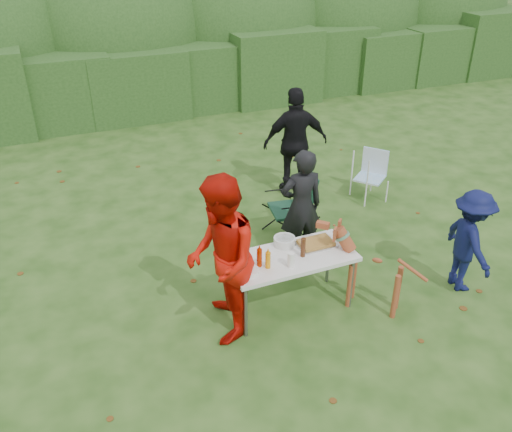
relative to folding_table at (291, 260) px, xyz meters
name	(u,v)px	position (x,y,z in m)	size (l,w,h in m)	color
ground	(285,322)	(-0.17, -0.24, -0.69)	(80.00, 80.00, 0.00)	#1E4211
hedge_row	(135,80)	(-0.17, 7.76, 0.16)	(22.00, 1.40, 1.70)	#23471C
shrub_backdrop	(119,33)	(-0.17, 9.36, 0.91)	(20.00, 2.60, 3.20)	#3D6628
folding_table	(291,260)	(0.00, 0.00, 0.00)	(1.50, 0.70, 0.74)	silver
person_cook	(301,207)	(0.59, 0.91, 0.12)	(0.59, 0.39, 1.62)	black
person_red_jacket	(221,260)	(-0.88, -0.09, 0.28)	(0.94, 0.73, 1.94)	#BD0F05
person_black_puffy	(295,142)	(1.42, 2.76, 0.23)	(1.07, 0.45, 1.83)	black
child	(469,241)	(2.21, -0.47, -0.01)	(0.88, 0.50, 1.36)	#0C113D
dog	(376,272)	(0.93, -0.39, -0.17)	(1.09, 0.43, 1.03)	brown
camping_chair	(291,206)	(0.73, 1.48, -0.17)	(0.65, 0.65, 1.03)	#173D2A
lawn_chair	(370,176)	(2.47, 2.07, -0.27)	(0.49, 0.49, 0.83)	#3E94D5
food_tray	(316,244)	(0.38, 0.10, 0.06)	(0.45, 0.30, 0.02)	#B7B7BA
focaccia_bread	(316,242)	(0.38, 0.10, 0.09)	(0.40, 0.26, 0.04)	#A57734
mustard_bottle	(268,260)	(-0.34, -0.11, 0.15)	(0.06, 0.06, 0.20)	orange
ketchup_bottle	(259,258)	(-0.42, -0.04, 0.16)	(0.06, 0.06, 0.22)	#951F00
beer_bottle	(303,247)	(0.12, -0.05, 0.17)	(0.06, 0.06, 0.24)	#47230F
paper_towel_roll	(241,251)	(-0.57, 0.14, 0.18)	(0.12, 0.12, 0.26)	white
cup_stack	(291,260)	(-0.10, -0.19, 0.14)	(0.08, 0.08, 0.18)	white
pasta_bowl	(284,241)	(0.03, 0.25, 0.10)	(0.26, 0.26, 0.10)	silver
plate_stack	(248,271)	(-0.58, -0.12, 0.08)	(0.24, 0.24, 0.05)	white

